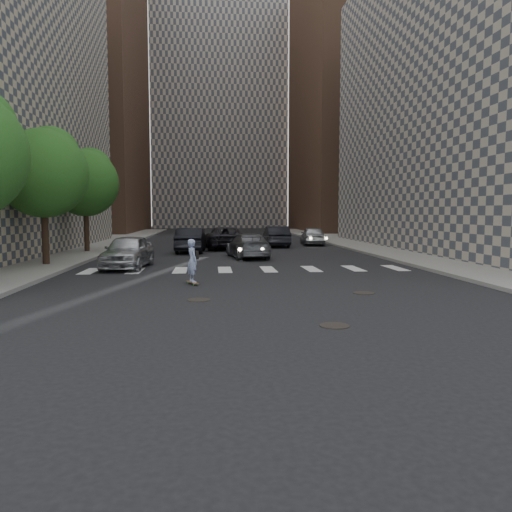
{
  "coord_description": "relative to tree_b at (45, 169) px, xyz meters",
  "views": [
    {
      "loc": [
        -1.63,
        -13.6,
        2.62
      ],
      "look_at": [
        -0.27,
        1.32,
        1.3
      ],
      "focal_mm": 35.0,
      "sensor_mm": 36.0,
      "label": 1
    }
  ],
  "objects": [
    {
      "name": "skateboarder",
      "position": [
        7.16,
        -6.66,
        -3.78
      ],
      "size": [
        0.57,
        0.85,
        1.66
      ],
      "rotation": [
        0.0,
        0.0,
        0.39
      ],
      "color": "brown",
      "rests_on": "ground"
    },
    {
      "name": "silver_sedan",
      "position": [
        3.95,
        -1.02,
        -3.86
      ],
      "size": [
        2.24,
        4.74,
        1.56
      ],
      "primitive_type": "imported",
      "rotation": [
        0.0,
        0.0,
        -0.09
      ],
      "color": "#B6B8BD",
      "rests_on": "ground"
    },
    {
      "name": "tower_left",
      "position": [
        -10.55,
        43.86,
        15.35
      ],
      "size": [
        18.0,
        24.0,
        40.0
      ],
      "primitive_type": "cube",
      "color": "brown",
      "rests_on": "ground"
    },
    {
      "name": "traffic_car_c",
      "position": [
        8.83,
        10.89,
        -3.85
      ],
      "size": [
        2.91,
        5.83,
        1.59
      ],
      "primitive_type": "imported",
      "rotation": [
        0.0,
        0.0,
        3.19
      ],
      "color": "black",
      "rests_on": "ground"
    },
    {
      "name": "tree_b",
      "position": [
        0.0,
        0.0,
        0.0
      ],
      "size": [
        4.2,
        4.2,
        6.6
      ],
      "color": "#382619",
      "rests_on": "sidewalk_left"
    },
    {
      "name": "tower_center",
      "position": [
        9.45,
        66.86,
        19.35
      ],
      "size": [
        22.0,
        20.0,
        48.0
      ],
      "primitive_type": "cube",
      "color": "#ADA08E",
      "rests_on": "ground"
    },
    {
      "name": "manhole_b",
      "position": [
        7.45,
        -9.94,
        -4.64
      ],
      "size": [
        0.7,
        0.7,
        0.02
      ],
      "primitive_type": "cylinder",
      "color": "black",
      "rests_on": "ground"
    },
    {
      "name": "manhole_c",
      "position": [
        12.75,
        -9.14,
        -4.64
      ],
      "size": [
        0.7,
        0.7,
        0.02
      ],
      "primitive_type": "cylinder",
      "color": "black",
      "rests_on": "ground"
    },
    {
      "name": "sidewalk_left",
      "position": [
        -5.05,
        8.86,
        -4.57
      ],
      "size": [
        13.0,
        80.0,
        0.15
      ],
      "primitive_type": "cube",
      "color": "gray",
      "rests_on": "ground"
    },
    {
      "name": "ground",
      "position": [
        9.45,
        -11.14,
        -4.65
      ],
      "size": [
        160.0,
        160.0,
        0.0
      ],
      "primitive_type": "plane",
      "color": "black",
      "rests_on": "ground"
    },
    {
      "name": "traffic_car_e",
      "position": [
        12.81,
        12.97,
        -3.87
      ],
      "size": [
        1.66,
        4.72,
        1.55
      ],
      "primitive_type": "imported",
      "rotation": [
        0.0,
        0.0,
        3.14
      ],
      "color": "black",
      "rests_on": "ground"
    },
    {
      "name": "traffic_car_d",
      "position": [
        15.95,
        14.51,
        -3.9
      ],
      "size": [
        2.2,
        4.52,
        1.49
      ],
      "primitive_type": "imported",
      "rotation": [
        0.0,
        0.0,
        3.04
      ],
      "color": "#AAAEB1",
      "rests_on": "ground"
    },
    {
      "name": "tower_right",
      "position": [
        29.45,
        43.86,
        13.35
      ],
      "size": [
        18.0,
        24.0,
        36.0
      ],
      "primitive_type": "cube",
      "color": "brown",
      "rests_on": "ground"
    },
    {
      "name": "traffic_car_b",
      "position": [
        9.95,
        3.76,
        -3.95
      ],
      "size": [
        2.57,
        5.03,
        1.4
      ],
      "primitive_type": "imported",
      "rotation": [
        0.0,
        0.0,
        3.27
      ],
      "color": "#57595E",
      "rests_on": "ground"
    },
    {
      "name": "traffic_car_a",
      "position": [
        6.54,
        8.08,
        -3.85
      ],
      "size": [
        1.93,
        4.93,
        1.6
      ],
      "primitive_type": "imported",
      "rotation": [
        0.0,
        0.0,
        3.09
      ],
      "color": "black",
      "rests_on": "ground"
    },
    {
      "name": "sidewalk_right",
      "position": [
        23.95,
        8.86,
        -4.57
      ],
      "size": [
        13.0,
        80.0,
        0.15
      ],
      "primitive_type": "cube",
      "color": "gray",
      "rests_on": "ground"
    },
    {
      "name": "manhole_a",
      "position": [
        10.65,
        -13.64,
        -4.64
      ],
      "size": [
        0.7,
        0.7,
        0.02
      ],
      "primitive_type": "cylinder",
      "color": "black",
      "rests_on": "ground"
    },
    {
      "name": "tree_c",
      "position": [
        0.0,
        8.0,
        0.0
      ],
      "size": [
        4.2,
        4.2,
        6.6
      ],
      "color": "#382619",
      "rests_on": "sidewalk_left"
    }
  ]
}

